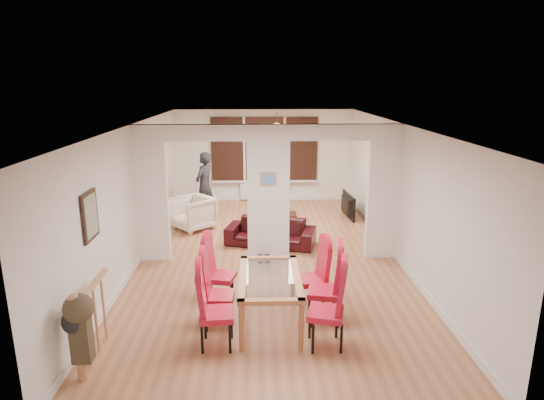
{
  "coord_description": "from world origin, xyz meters",
  "views": [
    {
      "loc": [
        -0.2,
        -8.35,
        3.36
      ],
      "look_at": [
        0.09,
        0.6,
        1.01
      ],
      "focal_mm": 30.0,
      "sensor_mm": 36.0,
      "label": 1
    }
  ],
  "objects_px": {
    "dining_chair_lb": "(219,291)",
    "dining_chair_rb": "(324,286)",
    "armchair": "(193,213)",
    "person": "(204,185)",
    "dining_chair_la": "(216,308)",
    "dining_chair_lc": "(221,272)",
    "sofa": "(271,232)",
    "bottle": "(274,209)",
    "dining_table": "(270,299)",
    "coffee_table": "(277,218)",
    "television": "(344,205)",
    "dining_chair_rc": "(312,275)",
    "bowl": "(280,214)",
    "dining_chair_ra": "(326,307)"
  },
  "relations": [
    {
      "from": "dining_chair_la",
      "to": "dining_chair_lb",
      "type": "relative_size",
      "value": 1.03
    },
    {
      "from": "dining_chair_la",
      "to": "sofa",
      "type": "relative_size",
      "value": 0.58
    },
    {
      "from": "dining_table",
      "to": "television",
      "type": "distance_m",
      "value": 5.56
    },
    {
      "from": "dining_chair_ra",
      "to": "coffee_table",
      "type": "xyz_separation_m",
      "value": [
        -0.4,
        5.39,
        -0.44
      ]
    },
    {
      "from": "television",
      "to": "dining_table",
      "type": "bearing_deg",
      "value": 153.86
    },
    {
      "from": "coffee_table",
      "to": "bowl",
      "type": "xyz_separation_m",
      "value": [
        0.08,
        -0.12,
        0.14
      ]
    },
    {
      "from": "dining_chair_ra",
      "to": "armchair",
      "type": "relative_size",
      "value": 1.3
    },
    {
      "from": "sofa",
      "to": "dining_chair_lc",
      "type": "bearing_deg",
      "value": -93.1
    },
    {
      "from": "dining_chair_la",
      "to": "dining_chair_lc",
      "type": "bearing_deg",
      "value": 87.45
    },
    {
      "from": "dining_chair_rb",
      "to": "bottle",
      "type": "bearing_deg",
      "value": 108.05
    },
    {
      "from": "person",
      "to": "bowl",
      "type": "bearing_deg",
      "value": 95.99
    },
    {
      "from": "dining_chair_ra",
      "to": "sofa",
      "type": "distance_m",
      "value": 3.89
    },
    {
      "from": "television",
      "to": "dining_chair_rc",
      "type": "bearing_deg",
      "value": 158.91
    },
    {
      "from": "dining_chair_rb",
      "to": "dining_chair_rc",
      "type": "distance_m",
      "value": 0.51
    },
    {
      "from": "dining_chair_la",
      "to": "coffee_table",
      "type": "distance_m",
      "value": 5.47
    },
    {
      "from": "dining_chair_ra",
      "to": "sofa",
      "type": "height_order",
      "value": "dining_chair_ra"
    },
    {
      "from": "coffee_table",
      "to": "bottle",
      "type": "height_order",
      "value": "bottle"
    },
    {
      "from": "dining_chair_rb",
      "to": "coffee_table",
      "type": "xyz_separation_m",
      "value": [
        -0.47,
        4.78,
        -0.44
      ]
    },
    {
      "from": "dining_chair_lb",
      "to": "dining_chair_lc",
      "type": "relative_size",
      "value": 1.01
    },
    {
      "from": "bowl",
      "to": "dining_chair_rc",
      "type": "bearing_deg",
      "value": -86.22
    },
    {
      "from": "bottle",
      "to": "sofa",
      "type": "bearing_deg",
      "value": -94.53
    },
    {
      "from": "dining_chair_lb",
      "to": "dining_chair_rb",
      "type": "distance_m",
      "value": 1.49
    },
    {
      "from": "dining_chair_ra",
      "to": "dining_table",
      "type": "bearing_deg",
      "value": 152.76
    },
    {
      "from": "dining_chair_la",
      "to": "bowl",
      "type": "height_order",
      "value": "dining_chair_la"
    },
    {
      "from": "dining_chair_lb",
      "to": "television",
      "type": "relative_size",
      "value": 0.99
    },
    {
      "from": "dining_chair_lb",
      "to": "armchair",
      "type": "bearing_deg",
      "value": 105.02
    },
    {
      "from": "dining_chair_la",
      "to": "coffee_table",
      "type": "relative_size",
      "value": 1.12
    },
    {
      "from": "dining_chair_lc",
      "to": "armchair",
      "type": "distance_m",
      "value": 3.82
    },
    {
      "from": "person",
      "to": "television",
      "type": "xyz_separation_m",
      "value": [
        3.54,
        -0.11,
        -0.53
      ]
    },
    {
      "from": "dining_chair_lc",
      "to": "dining_chair_lb",
      "type": "bearing_deg",
      "value": -75.6
    },
    {
      "from": "bottle",
      "to": "dining_table",
      "type": "bearing_deg",
      "value": -92.74
    },
    {
      "from": "dining_chair_rc",
      "to": "armchair",
      "type": "distance_m",
      "value": 4.48
    },
    {
      "from": "dining_chair_rb",
      "to": "coffee_table",
      "type": "relative_size",
      "value": 1.15
    },
    {
      "from": "person",
      "to": "bowl",
      "type": "height_order",
      "value": "person"
    },
    {
      "from": "dining_table",
      "to": "armchair",
      "type": "height_order",
      "value": "armchair"
    },
    {
      "from": "coffee_table",
      "to": "dining_chair_la",
      "type": "bearing_deg",
      "value": -100.62
    },
    {
      "from": "dining_chair_lc",
      "to": "sofa",
      "type": "distance_m",
      "value": 2.74
    },
    {
      "from": "armchair",
      "to": "person",
      "type": "height_order",
      "value": "person"
    },
    {
      "from": "sofa",
      "to": "person",
      "type": "xyz_separation_m",
      "value": [
        -1.6,
        2.07,
        0.56
      ]
    },
    {
      "from": "dining_chair_ra",
      "to": "armchair",
      "type": "height_order",
      "value": "dining_chair_ra"
    },
    {
      "from": "dining_chair_la",
      "to": "dining_chair_rc",
      "type": "height_order",
      "value": "dining_chair_la"
    },
    {
      "from": "dining_chair_la",
      "to": "dining_chair_rb",
      "type": "distance_m",
      "value": 1.58
    },
    {
      "from": "dining_table",
      "to": "dining_chair_ra",
      "type": "height_order",
      "value": "dining_chair_ra"
    },
    {
      "from": "dining_chair_rb",
      "to": "coffee_table",
      "type": "height_order",
      "value": "dining_chair_rb"
    },
    {
      "from": "armchair",
      "to": "person",
      "type": "relative_size",
      "value": 0.51
    },
    {
      "from": "dining_chair_rc",
      "to": "bottle",
      "type": "xyz_separation_m",
      "value": [
        -0.43,
        4.27,
        -0.16
      ]
    },
    {
      "from": "dining_table",
      "to": "dining_chair_rb",
      "type": "bearing_deg",
      "value": -0.39
    },
    {
      "from": "dining_table",
      "to": "sofa",
      "type": "height_order",
      "value": "dining_table"
    },
    {
      "from": "dining_chair_rb",
      "to": "dining_chair_ra",
      "type": "bearing_deg",
      "value": -84.58
    },
    {
      "from": "bowl",
      "to": "dining_chair_rb",
      "type": "bearing_deg",
      "value": -85.2
    }
  ]
}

